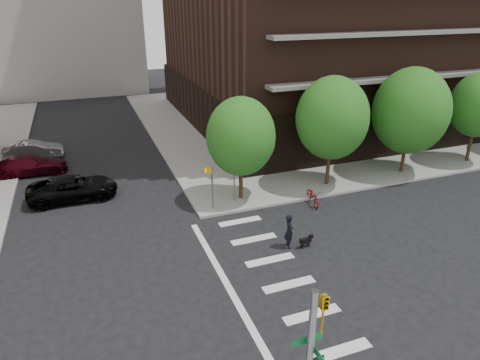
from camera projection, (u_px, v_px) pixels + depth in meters
ground at (223, 301)px, 17.50m from camera, size 120.00×120.00×0.00m
sidewalk_ne at (338, 115)px, 44.26m from camera, size 39.00×33.00×0.15m
crosswalk at (272, 289)px, 18.21m from camera, size 3.85×13.00×0.01m
tree_a at (241, 137)px, 24.47m from camera, size 4.00×4.00×5.90m
tree_b at (332, 118)px, 26.21m from camera, size 4.50×4.50×6.65m
tree_c at (411, 111)px, 28.19m from camera, size 5.00×5.00×6.80m
tree_d at (479, 105)px, 30.17m from camera, size 4.00×4.00×6.20m
pedestrian_signal at (217, 179)px, 24.30m from camera, size 2.18×0.67×2.60m
parked_car_black at (73, 188)px, 25.90m from camera, size 2.43×5.21×1.44m
parked_car_maroon at (30, 165)px, 29.55m from camera, size 1.97×4.79×1.39m
parked_car_silver at (33, 150)px, 32.32m from camera, size 1.57×4.24×1.39m
scooter at (313, 196)px, 25.41m from camera, size 0.96×1.98×1.00m
dog_walker at (289, 231)px, 20.90m from camera, size 0.71×0.52×1.79m
dog at (306, 240)px, 21.08m from camera, size 0.73×0.27×0.61m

